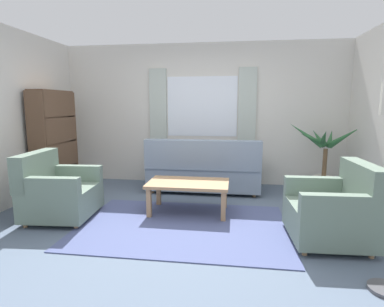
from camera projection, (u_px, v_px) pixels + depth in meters
name	position (u px, v px, depth m)	size (l,w,h in m)	color
ground_plane	(182.00, 226.00, 3.78)	(6.24, 6.24, 0.00)	slate
wall_back	(202.00, 115.00, 5.79)	(5.32, 0.12, 2.60)	silver
window_with_curtains	(202.00, 107.00, 5.68)	(1.98, 0.07, 1.40)	white
area_rug	(182.00, 226.00, 3.78)	(2.55, 1.75, 0.01)	#4C5684
couch	(204.00, 170.00, 5.27)	(1.90, 0.82, 0.92)	gray
armchair_left	(57.00, 192.00, 4.02)	(0.88, 0.90, 0.88)	slate
armchair_right	(335.00, 211.00, 3.31)	(0.86, 0.87, 0.88)	slate
coffee_table	(189.00, 186.00, 4.21)	(1.10, 0.64, 0.44)	#A87F56
potted_plant	(324.00, 161.00, 5.11)	(1.17, 1.07, 1.21)	#B7B2A8
bookshelf	(58.00, 146.00, 5.17)	(0.30, 0.94, 1.72)	brown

